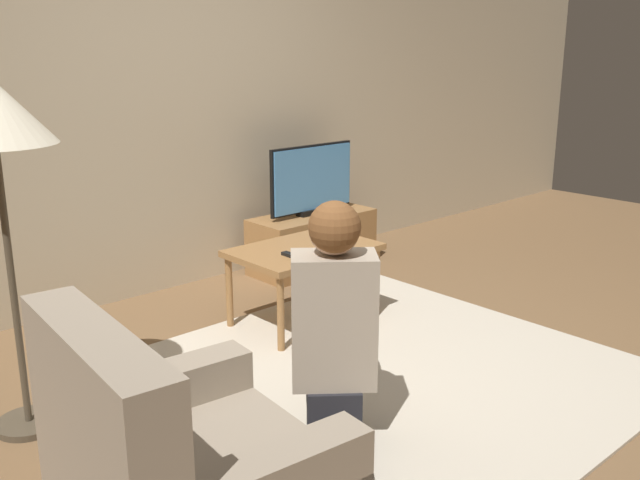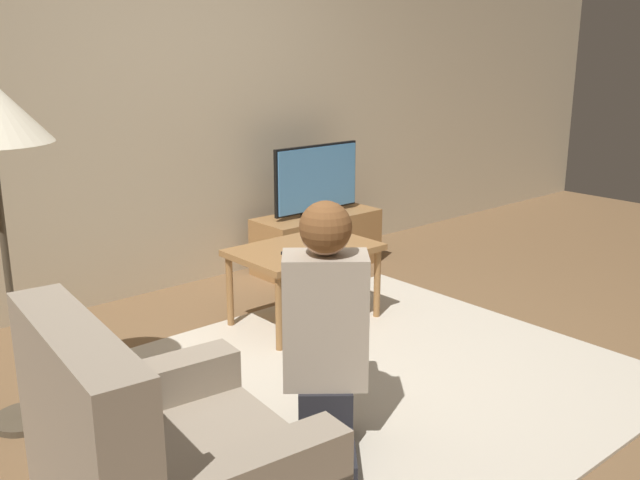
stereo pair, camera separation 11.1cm
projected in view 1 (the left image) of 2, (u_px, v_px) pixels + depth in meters
The scene contains 8 objects.
ground_plane at pixel (371, 382), 3.51m from camera, with size 10.00×10.00×0.00m, color brown.
wall_back at pixel (155, 94), 4.53m from camera, with size 10.00×0.06×2.60m.
rug at pixel (371, 381), 3.51m from camera, with size 2.48×2.23×0.02m.
tv_stand at pixel (313, 241), 5.25m from camera, with size 0.95×0.40×0.41m.
tv at pixel (312, 179), 5.13m from camera, with size 0.75×0.08×0.51m.
coffee_table at pixel (304, 256), 4.15m from camera, with size 0.82×0.55×0.47m.
person_kneeling at pixel (334, 325), 2.85m from camera, with size 0.71×0.78×1.02m.
remote at pixel (292, 256), 3.93m from camera, with size 0.04×0.15×0.02m.
Camera 1 is at (-2.35, -2.18, 1.62)m, focal length 40.00 mm.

